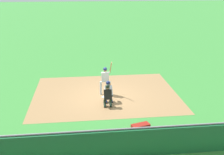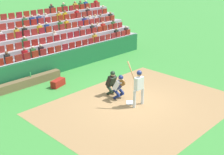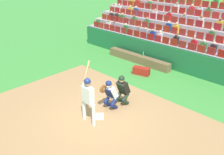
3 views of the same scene
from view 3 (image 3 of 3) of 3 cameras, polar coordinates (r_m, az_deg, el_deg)
The scene contains 11 objects.
ground_plane at distance 9.05m, azimuth -3.41°, elevation -9.26°, with size 160.00×160.00×0.00m, color #3D8E3A.
infield_dirt_patch at distance 8.78m, azimuth -5.85°, elevation -10.53°, with size 8.72×6.66×0.01m, color #A47B4F.
home_plate_marker at distance 9.04m, azimuth -3.42°, elevation -9.17°, with size 0.44×0.44×0.02m, color white.
batter_at_plate at distance 8.24m, azimuth -5.72°, elevation -4.26°, with size 0.72×0.56×2.16m.
catcher_crouching at distance 9.13m, azimuth -0.54°, elevation -3.65°, with size 0.49×0.74×1.27m.
home_plate_umpire at distance 9.46m, azimuth 2.50°, elevation -2.61°, with size 0.46×0.45×1.29m.
dugout_wall at distance 13.00m, azimuth 15.96°, elevation 3.92°, with size 14.57×0.24×1.26m.
dugout_bench at distance 13.88m, azimuth 6.21°, elevation 4.42°, with size 4.10×0.40×0.44m, color brown.
water_bottle_on_bench at distance 13.64m, azimuth 7.40°, elevation 5.56°, with size 0.07×0.07×0.27m, color green.
equipment_duffel_bag at distance 12.36m, azimuth 6.94°, elevation 1.55°, with size 0.84×0.36×0.38m, color #A02016.
bleacher_stand at distance 17.19m, azimuth 24.19°, elevation 8.91°, with size 19.61×4.65×3.12m.
Camera 3 is at (-5.57, 4.97, 5.12)m, focal length 38.66 mm.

